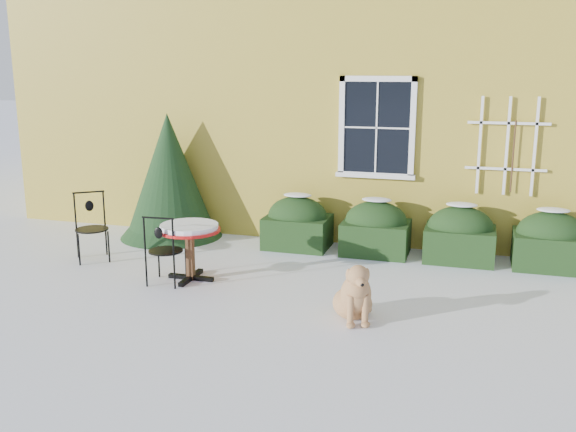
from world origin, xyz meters
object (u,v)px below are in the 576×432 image
(evergreen_shrub, at_px, (170,188))
(dog, at_px, (355,296))
(patio_chair_far, at_px, (91,227))
(patio_chair_near, at_px, (164,249))
(bistro_table, at_px, (189,234))

(evergreen_shrub, relative_size, dog, 2.61)
(dog, bearing_deg, patio_chair_far, 140.53)
(evergreen_shrub, distance_m, dog, 4.84)
(patio_chair_near, relative_size, patio_chair_far, 0.94)
(bistro_table, height_order, dog, bistro_table)
(evergreen_shrub, distance_m, bistro_table, 2.48)
(patio_chair_far, height_order, dog, patio_chair_far)
(bistro_table, distance_m, dog, 2.65)
(patio_chair_near, bearing_deg, patio_chair_far, -27.96)
(bistro_table, bearing_deg, evergreen_shrub, 122.85)
(evergreen_shrub, height_order, bistro_table, evergreen_shrub)
(evergreen_shrub, relative_size, patio_chair_far, 2.07)
(bistro_table, xyz_separation_m, dog, (2.50, -0.81, -0.37))
(evergreen_shrub, relative_size, bistro_table, 2.49)
(evergreen_shrub, bearing_deg, bistro_table, -57.15)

